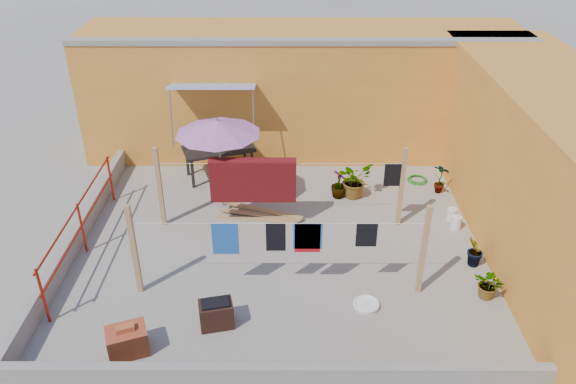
# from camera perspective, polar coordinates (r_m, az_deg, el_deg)

# --- Properties ---
(ground) EXTENTS (80.00, 80.00, 0.00)m
(ground) POSITION_cam_1_polar(r_m,az_deg,el_deg) (11.40, -0.79, -5.46)
(ground) COLOR #9E998E
(ground) RESTS_ON ground
(wall_back) EXTENTS (11.00, 3.27, 3.21)m
(wall_back) POSITION_cam_1_polar(r_m,az_deg,el_deg) (14.84, 1.39, 10.31)
(wall_back) COLOR orange
(wall_back) RESTS_ON ground
(wall_right) EXTENTS (2.40, 9.00, 3.20)m
(wall_right) POSITION_cam_1_polar(r_m,az_deg,el_deg) (11.68, 25.59, 1.45)
(wall_right) COLOR orange
(wall_right) RESTS_ON ground
(parapet_front) EXTENTS (8.30, 0.16, 0.44)m
(parapet_front) POSITION_cam_1_polar(r_m,az_deg,el_deg) (8.57, -1.16, -18.26)
(parapet_front) COLOR gray
(parapet_front) RESTS_ON ground
(parapet_left) EXTENTS (0.16, 7.30, 0.44)m
(parapet_left) POSITION_cam_1_polar(r_m,az_deg,el_deg) (12.05, -20.65, -4.23)
(parapet_left) COLOR gray
(parapet_left) RESTS_ON ground
(red_railing) EXTENTS (0.05, 4.20, 1.10)m
(red_railing) POSITION_cam_1_polar(r_m,az_deg,el_deg) (11.55, -20.32, -2.75)
(red_railing) COLOR #9F1F0F
(red_railing) RESTS_ON ground
(clothesline_rig) EXTENTS (5.09, 2.35, 1.80)m
(clothesline_rig) POSITION_cam_1_polar(r_m,az_deg,el_deg) (11.30, -2.94, 0.43)
(clothesline_rig) COLOR tan
(clothesline_rig) RESTS_ON ground
(patio_umbrella) EXTENTS (1.87, 1.87, 2.17)m
(patio_umbrella) POSITION_cam_1_polar(r_m,az_deg,el_deg) (11.80, -7.14, 6.49)
(patio_umbrella) COLOR gray
(patio_umbrella) RESTS_ON ground
(outdoor_table) EXTENTS (1.85, 1.35, 0.78)m
(outdoor_table) POSITION_cam_1_polar(r_m,az_deg,el_deg) (13.69, -7.05, 4.21)
(outdoor_table) COLOR black
(outdoor_table) RESTS_ON ground
(brick_stack) EXTENTS (0.73, 0.64, 0.54)m
(brick_stack) POSITION_cam_1_polar(r_m,az_deg,el_deg) (9.38, -16.01, -14.32)
(brick_stack) COLOR #964122
(brick_stack) RESTS_ON ground
(lumber_pile) EXTENTS (1.89, 0.80, 0.12)m
(lumber_pile) POSITION_cam_1_polar(r_m,az_deg,el_deg) (12.26, -2.77, -2.33)
(lumber_pile) COLOR tan
(lumber_pile) RESTS_ON ground
(brazier) EXTENTS (0.62, 0.48, 0.50)m
(brazier) POSITION_cam_1_polar(r_m,az_deg,el_deg) (9.54, -7.30, -12.17)
(brazier) COLOR black
(brazier) RESTS_ON ground
(white_basin) EXTENTS (0.47, 0.47, 0.08)m
(white_basin) POSITION_cam_1_polar(r_m,az_deg,el_deg) (10.03, 7.95, -11.25)
(white_basin) COLOR silver
(white_basin) RESTS_ON ground
(water_jug_a) EXTENTS (0.20, 0.20, 0.32)m
(water_jug_a) POSITION_cam_1_polar(r_m,az_deg,el_deg) (12.61, 16.32, -2.20)
(water_jug_a) COLOR silver
(water_jug_a) RESTS_ON ground
(water_jug_b) EXTENTS (0.21, 0.21, 0.33)m
(water_jug_b) POSITION_cam_1_polar(r_m,az_deg,el_deg) (12.35, 16.71, -2.99)
(water_jug_b) COLOR silver
(water_jug_b) RESTS_ON ground
(green_hose) EXTENTS (0.49, 0.49, 0.07)m
(green_hose) POSITION_cam_1_polar(r_m,az_deg,el_deg) (14.04, 13.00, 1.24)
(green_hose) COLOR #1A791B
(green_hose) RESTS_ON ground
(plant_back_a) EXTENTS (1.03, 1.01, 0.86)m
(plant_back_a) POSITION_cam_1_polar(r_m,az_deg,el_deg) (12.95, 6.78, 1.28)
(plant_back_a) COLOR #205719
(plant_back_a) RESTS_ON ground
(plant_back_b) EXTENTS (0.47, 0.47, 0.67)m
(plant_back_b) POSITION_cam_1_polar(r_m,az_deg,el_deg) (12.92, 5.21, 0.81)
(plant_back_b) COLOR #205719
(plant_back_b) RESTS_ON ground
(plant_right_a) EXTENTS (0.48, 0.46, 0.76)m
(plant_right_a) POSITION_cam_1_polar(r_m,az_deg,el_deg) (13.50, 15.25, 1.37)
(plant_right_a) COLOR #205719
(plant_right_a) RESTS_ON ground
(plant_right_b) EXTENTS (0.41, 0.45, 0.68)m
(plant_right_b) POSITION_cam_1_polar(r_m,az_deg,el_deg) (11.23, 18.49, -5.75)
(plant_right_b) COLOR #205719
(plant_right_b) RESTS_ON ground
(plant_right_c) EXTENTS (0.68, 0.67, 0.57)m
(plant_right_c) POSITION_cam_1_polar(r_m,az_deg,el_deg) (10.58, 19.80, -8.83)
(plant_right_c) COLOR #205719
(plant_right_c) RESTS_ON ground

